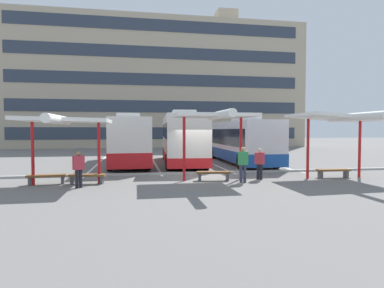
{
  "coord_description": "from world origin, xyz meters",
  "views": [
    {
      "loc": [
        -3.49,
        -17.27,
        2.47
      ],
      "look_at": [
        -0.0,
        2.65,
        1.61
      ],
      "focal_mm": 30.36,
      "sensor_mm": 36.0,
      "label": 1
    }
  ],
  "objects": [
    {
      "name": "coach_bus_1",
      "position": [
        -0.09,
        6.42,
        1.82
      ],
      "size": [
        3.29,
        11.25,
        3.83
      ],
      "color": "silver",
      "rests_on": "ground"
    },
    {
      "name": "coach_bus_2",
      "position": [
        4.3,
        6.22,
        1.59
      ],
      "size": [
        2.83,
        11.26,
        3.47
      ],
      "color": "silver",
      "rests_on": "ground"
    },
    {
      "name": "bench_1",
      "position": [
        -5.69,
        -1.81,
        0.33
      ],
      "size": [
        1.68,
        0.64,
        0.45
      ],
      "color": "brown",
      "rests_on": "ground"
    },
    {
      "name": "lane_stripe_0",
      "position": [
        -6.22,
        7.03,
        0.0
      ],
      "size": [
        0.16,
        14.0,
        0.01
      ],
      "primitive_type": "cube",
      "color": "white",
      "rests_on": "ground"
    },
    {
      "name": "bench_2",
      "position": [
        0.28,
        -1.86,
        0.34
      ],
      "size": [
        1.71,
        0.64,
        0.45
      ],
      "color": "brown",
      "rests_on": "ground"
    },
    {
      "name": "ground_plane",
      "position": [
        0.0,
        0.0,
        0.0
      ],
      "size": [
        160.0,
        160.0,
        0.0
      ],
      "primitive_type": "plane",
      "color": "slate"
    },
    {
      "name": "waiting_shelter_1",
      "position": [
        0.28,
        -1.99,
        3.1
      ],
      "size": [
        3.88,
        4.83,
        3.34
      ],
      "color": "red",
      "rests_on": "ground"
    },
    {
      "name": "platform_kerb",
      "position": [
        0.0,
        0.65,
        0.06
      ],
      "size": [
        44.0,
        0.24,
        0.12
      ],
      "primitive_type": "cube",
      "color": "#ADADA8",
      "rests_on": "ground"
    },
    {
      "name": "lane_stripe_3",
      "position": [
        6.22,
        7.03,
        0.0
      ],
      "size": [
        0.16,
        14.0,
        0.01
      ],
      "primitive_type": "cube",
      "color": "white",
      "rests_on": "ground"
    },
    {
      "name": "waiting_shelter_2",
      "position": [
        6.65,
        -2.33,
        3.05
      ],
      "size": [
        3.95,
        5.16,
        3.34
      ],
      "color": "red",
      "rests_on": "ground"
    },
    {
      "name": "bench_0",
      "position": [
        -7.49,
        -1.68,
        0.34
      ],
      "size": [
        1.71,
        0.58,
        0.45
      ],
      "color": "brown",
      "rests_on": "ground"
    },
    {
      "name": "waiting_passenger_1",
      "position": [
        2.62,
        -1.96,
        0.89
      ],
      "size": [
        0.49,
        0.46,
        1.56
      ],
      "color": "black",
      "rests_on": "ground"
    },
    {
      "name": "coach_bus_0",
      "position": [
        -4.04,
        6.82,
        1.65
      ],
      "size": [
        3.05,
        11.21,
        3.61
      ],
      "color": "silver",
      "rests_on": "ground"
    },
    {
      "name": "waiting_passenger_2",
      "position": [
        -5.89,
        -2.84,
        0.91
      ],
      "size": [
        0.51,
        0.41,
        1.59
      ],
      "color": "black",
      "rests_on": "ground"
    },
    {
      "name": "lane_stripe_2",
      "position": [
        2.07,
        7.03,
        0.0
      ],
      "size": [
        0.16,
        14.0,
        0.01
      ],
      "primitive_type": "cube",
      "color": "white",
      "rests_on": "ground"
    },
    {
      "name": "terminal_building",
      "position": [
        0.04,
        33.85,
        9.39
      ],
      "size": [
        43.98,
        10.94,
        21.51
      ],
      "color": "tan",
      "rests_on": "ground"
    },
    {
      "name": "waiting_shelter_0",
      "position": [
        -6.59,
        -2.07,
        2.86
      ],
      "size": [
        3.87,
        5.12,
        3.08
      ],
      "color": "red",
      "rests_on": "ground"
    },
    {
      "name": "lane_stripe_1",
      "position": [
        -2.07,
        7.03,
        0.0
      ],
      "size": [
        0.16,
        14.0,
        0.01
      ],
      "primitive_type": "cube",
      "color": "white",
      "rests_on": "ground"
    },
    {
      "name": "bench_3",
      "position": [
        6.65,
        -2.0,
        0.34
      ],
      "size": [
        1.75,
        0.49,
        0.45
      ],
      "color": "brown",
      "rests_on": "ground"
    },
    {
      "name": "waiting_passenger_0",
      "position": [
        1.51,
        -2.69,
        0.98
      ],
      "size": [
        0.53,
        0.36,
        1.69
      ],
      "color": "#33384C",
      "rests_on": "ground"
    }
  ]
}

